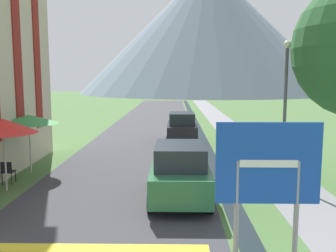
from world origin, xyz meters
name	(u,v)px	position (x,y,z in m)	size (l,w,h in m)	color
ground_plane	(184,139)	(0.00, 20.00, 0.00)	(160.00, 160.00, 0.00)	#476B38
road	(153,121)	(-2.50, 30.00, 0.00)	(6.40, 60.00, 0.01)	#38383D
footpath	(221,121)	(3.60, 30.00, 0.00)	(2.20, 60.00, 0.01)	slate
drainage_channel	(194,121)	(1.20, 30.00, 0.00)	(0.60, 60.00, 0.00)	black
mountain_distant	(208,29)	(7.72, 93.05, 15.86)	(63.77, 63.77, 31.72)	slate
road_sign	(268,177)	(1.17, 3.52, 2.04)	(1.96, 0.11, 3.07)	gray
parked_car_near	(180,172)	(-0.40, 8.25, 0.91)	(1.91, 3.94, 1.82)	#28663D
parked_car_far	(182,128)	(-0.14, 18.78, 0.91)	(1.81, 3.80, 1.82)	black
cafe_chair_far_right	(8,170)	(-6.68, 9.90, 0.51)	(0.40, 0.40, 0.85)	black
cafe_umbrella_middle_red	(3,126)	(-6.39, 9.15, 2.25)	(2.26, 2.26, 2.50)	#B7B2A8
cafe_umbrella_rear_green	(29,119)	(-6.46, 11.56, 2.21)	(2.39, 2.39, 2.40)	#B7B2A8
streetlamp	(285,99)	(3.48, 10.46, 3.08)	(0.28, 0.28, 5.21)	#515156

